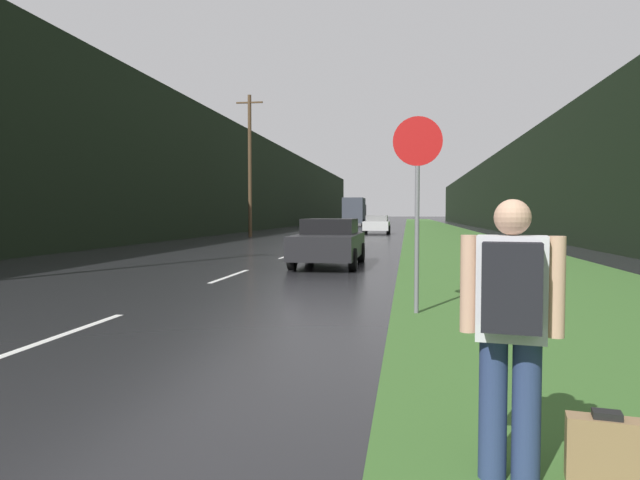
% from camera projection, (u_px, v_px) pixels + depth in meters
% --- Properties ---
extents(grass_verge, '(6.00, 240.00, 0.02)m').
position_uv_depth(grass_verge, '(448.00, 236.00, 39.53)').
color(grass_verge, '#386028').
rests_on(grass_verge, ground_plane).
extents(lane_stripe_b, '(0.12, 3.00, 0.01)m').
position_uv_depth(lane_stripe_b, '(61.00, 335.00, 7.24)').
color(lane_stripe_b, silver).
rests_on(lane_stripe_b, ground_plane).
extents(lane_stripe_c, '(0.12, 3.00, 0.01)m').
position_uv_depth(lane_stripe_c, '(230.00, 276.00, 14.15)').
color(lane_stripe_c, silver).
rests_on(lane_stripe_c, ground_plane).
extents(lane_stripe_d, '(0.12, 3.00, 0.01)m').
position_uv_depth(lane_stripe_d, '(288.00, 255.00, 21.06)').
color(lane_stripe_d, silver).
rests_on(lane_stripe_d, ground_plane).
extents(lane_stripe_e, '(0.12, 3.00, 0.01)m').
position_uv_depth(lane_stripe_e, '(318.00, 245.00, 27.97)').
color(lane_stripe_e, silver).
rests_on(lane_stripe_e, ground_plane).
extents(lane_stripe_f, '(0.12, 3.00, 0.01)m').
position_uv_depth(lane_stripe_f, '(336.00, 239.00, 34.89)').
color(lane_stripe_f, silver).
rests_on(lane_stripe_f, ground_plane).
extents(treeline_far_side, '(2.00, 140.00, 8.76)m').
position_uv_depth(treeline_far_side, '(247.00, 182.00, 51.81)').
color(treeline_far_side, black).
rests_on(treeline_far_side, ground_plane).
extents(treeline_near_side, '(2.00, 140.00, 6.95)m').
position_uv_depth(treeline_near_side, '(512.00, 191.00, 48.33)').
color(treeline_near_side, black).
rests_on(treeline_near_side, ground_plane).
extents(utility_pole_far, '(1.80, 0.24, 9.42)m').
position_uv_depth(utility_pole_far, '(250.00, 164.00, 37.99)').
color(utility_pole_far, '#4C3823').
rests_on(utility_pole_far, ground_plane).
extents(stop_sign, '(0.75, 0.07, 3.03)m').
position_uv_depth(stop_sign, '(417.00, 191.00, 8.70)').
color(stop_sign, slate).
rests_on(stop_sign, ground_plane).
extents(hitchhiker_with_backpack, '(0.56, 0.45, 1.63)m').
position_uv_depth(hitchhiker_with_backpack, '(511.00, 322.00, 3.20)').
color(hitchhiker_with_backpack, navy).
rests_on(hitchhiker_with_backpack, ground_plane).
extents(suitcase, '(0.44, 0.21, 0.44)m').
position_uv_depth(suitcase, '(606.00, 452.00, 3.22)').
color(suitcase, olive).
rests_on(suitcase, ground_plane).
extents(car_passing_near, '(1.88, 4.53, 1.40)m').
position_uv_depth(car_passing_near, '(329.00, 242.00, 16.96)').
color(car_passing_near, black).
rests_on(car_passing_near, ground_plane).
extents(car_passing_far, '(1.97, 4.04, 1.42)m').
position_uv_depth(car_passing_far, '(377.00, 224.00, 43.01)').
color(car_passing_far, '#BCBCBC').
rests_on(car_passing_far, ground_plane).
extents(delivery_truck, '(2.58, 7.02, 3.43)m').
position_uv_depth(delivery_truck, '(355.00, 212.00, 69.67)').
color(delivery_truck, black).
rests_on(delivery_truck, ground_plane).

